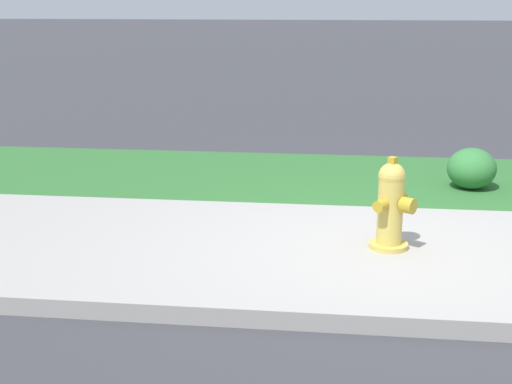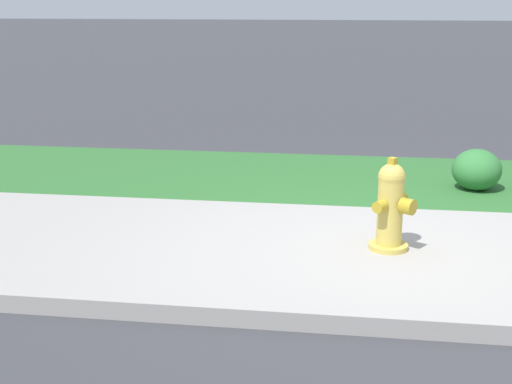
{
  "view_description": "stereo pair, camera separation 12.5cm",
  "coord_description": "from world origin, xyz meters",
  "views": [
    {
      "loc": [
        -0.43,
        -5.21,
        1.89
      ],
      "look_at": [
        -1.09,
        0.2,
        0.4
      ],
      "focal_mm": 50.0,
      "sensor_mm": 36.0,
      "label": 1
    },
    {
      "loc": [
        -0.31,
        -5.19,
        1.89
      ],
      "look_at": [
        -1.09,
        0.2,
        0.4
      ],
      "focal_mm": 50.0,
      "sensor_mm": 36.0,
      "label": 2
    }
  ],
  "objects": [
    {
      "name": "street_curb",
      "position": [
        0.0,
        -1.32,
        0.06
      ],
      "size": [
        18.0,
        0.16,
        0.12
      ],
      "primitive_type": "cube",
      "color": "#9E9993",
      "rests_on": "ground"
    },
    {
      "name": "shrub_bush_mid_verge",
      "position": [
        0.9,
        2.06,
        0.21
      ],
      "size": [
        0.49,
        0.49,
        0.42
      ],
      "color": "#337538",
      "rests_on": "ground"
    },
    {
      "name": "ground_plane",
      "position": [
        0.0,
        0.0,
        0.0
      ],
      "size": [
        120.0,
        120.0,
        0.0
      ],
      "primitive_type": "plane",
      "color": "#38383D"
    },
    {
      "name": "grass_verge",
      "position": [
        0.0,
        2.37,
        0.0
      ],
      "size": [
        18.0,
        2.27,
        0.01
      ],
      "primitive_type": "cube",
      "color": "#2D662D",
      "rests_on": "ground"
    },
    {
      "name": "fire_hydrant_near_corner",
      "position": [
        -0.04,
        0.11,
        0.35
      ],
      "size": [
        0.35,
        0.36,
        0.73
      ],
      "rotation": [
        0.0,
        0.0,
        4.11
      ],
      "color": "gold",
      "rests_on": "ground"
    },
    {
      "name": "sidewalk_pavement",
      "position": [
        0.0,
        0.0,
        0.01
      ],
      "size": [
        18.0,
        2.47,
        0.01
      ],
      "primitive_type": "cube",
      "color": "#9E9993",
      "rests_on": "ground"
    }
  ]
}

